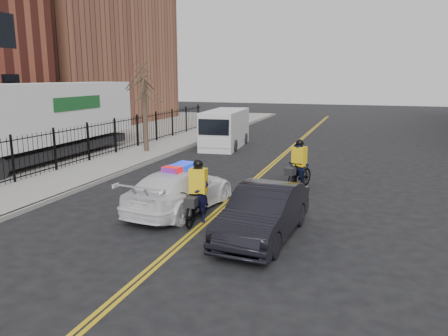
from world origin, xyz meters
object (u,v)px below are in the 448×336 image
object	(u,v)px
cargo_van	(225,129)
cyclist_far	(299,170)
police_cruiser	(180,190)
cyclist_near	(198,200)
semi_trailer	(45,117)
dark_sedan	(264,212)

from	to	relation	value
cargo_van	cyclist_far	bearing A→B (deg)	-60.44
cargo_van	cyclist_far	distance (m)	10.82
cargo_van	police_cruiser	bearing A→B (deg)	-82.35
police_cruiser	cyclist_near	distance (m)	1.33
police_cruiser	cyclist_near	size ratio (longest dim) A/B	2.48
cyclist_near	semi_trailer	bearing A→B (deg)	145.59
dark_sedan	cyclist_far	size ratio (longest dim) A/B	2.18
dark_sedan	cargo_van	distance (m)	15.83
police_cruiser	cargo_van	size ratio (longest dim) A/B	0.89
cargo_van	semi_trailer	bearing A→B (deg)	-140.06
dark_sedan	police_cruiser	bearing A→B (deg)	157.80
police_cruiser	semi_trailer	bearing A→B (deg)	-21.88
dark_sedan	cyclist_far	distance (m)	5.68
police_cruiser	cargo_van	world-z (taller)	cargo_van
police_cruiser	dark_sedan	size ratio (longest dim) A/B	1.13
semi_trailer	cyclist_far	world-z (taller)	semi_trailer
semi_trailer	cyclist_far	bearing A→B (deg)	-8.38
police_cruiser	cargo_van	xyz separation A→B (m)	(-2.83, 13.04, 0.42)
semi_trailer	police_cruiser	bearing A→B (deg)	-30.73
police_cruiser	cyclist_far	world-z (taller)	cyclist_far
dark_sedan	semi_trailer	world-z (taller)	semi_trailer
police_cruiser	dark_sedan	distance (m)	3.58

